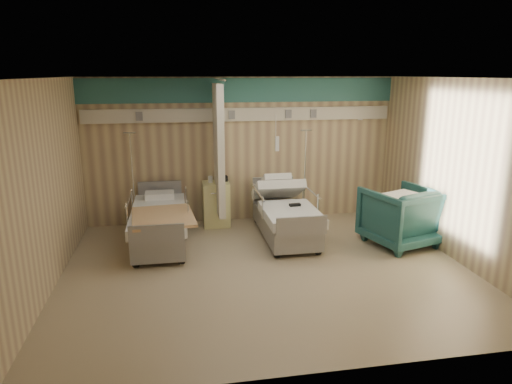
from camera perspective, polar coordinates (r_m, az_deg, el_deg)
ground at (r=6.97m, az=1.31°, el=-9.61°), size 6.00×5.00×0.00m
room_walls at (r=6.67m, az=0.72°, el=6.02°), size 6.04×5.04×2.82m
bed_right at (r=8.16m, az=3.67°, el=-3.57°), size 1.00×2.16×0.63m
bed_left at (r=7.96m, az=-11.97°, el=-4.37°), size 1.00×2.16×0.63m
bedside_cabinet at (r=8.80m, az=-5.01°, el=-1.49°), size 0.50×0.48×0.85m
visitor_armchair at (r=8.14m, az=17.61°, el=-2.92°), size 1.33×1.36×1.00m
waffle_blanket at (r=8.00m, az=18.13°, el=0.72°), size 0.75×0.72×0.07m
iv_stand_right at (r=9.10m, az=6.01°, el=-1.33°), size 0.32×0.32×1.82m
iv_stand_left at (r=8.90m, az=-14.90°, el=-2.09°), size 0.33×0.33×1.83m
call_remote at (r=7.93m, az=4.88°, el=-1.61°), size 0.20×0.11×0.04m
tan_blanket at (r=7.41m, az=-11.55°, el=-3.04°), size 1.05×1.28×0.04m
toiletry_bag at (r=8.75m, az=-4.26°, el=1.67°), size 0.22×0.16×0.11m
white_cup at (r=8.67m, az=-5.73°, el=1.58°), size 0.11×0.11×0.13m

